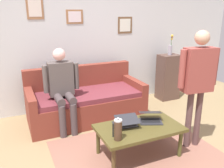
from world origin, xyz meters
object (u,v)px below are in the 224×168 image
couch (86,101)px  side_shelf (168,77)px  laptop_center (126,123)px  person_standing (198,75)px  coffee_table (139,130)px  laptop_left (150,118)px  flower_vase (170,48)px  french_press (118,130)px  person_seated (62,85)px

couch → side_shelf: size_ratio=2.05×
laptop_center → person_standing: size_ratio=0.21×
laptop_center → side_shelf: 2.32m
coffee_table → laptop_left: 0.25m
couch → laptop_center: 1.28m
side_shelf → person_standing: (0.84, 1.69, 0.55)m
person_standing → couch: bearing=-54.0°
coffee_table → flower_vase: flower_vase is taller
french_press → person_standing: 1.27m
person_seated → flower_vase: bearing=-169.1°
french_press → person_seated: size_ratio=0.22×
laptop_center → person_standing: 1.11m
laptop_left → person_standing: person_standing is taller
coffee_table → couch: bearing=-78.7°
flower_vase → person_seated: size_ratio=0.32×
couch → person_standing: size_ratio=1.22×
laptop_center → french_press: bearing=48.7°
french_press → person_standing: (-1.17, -0.07, 0.49)m
french_press → side_shelf: size_ratio=0.29×
couch → coffee_table: bearing=101.3°
laptop_center → side_shelf: (-1.78, -1.50, 0.02)m
person_standing → laptop_left: bearing=-17.3°
laptop_left → flower_vase: 2.16m
couch → person_seated: size_ratio=1.51×
laptop_left → french_press: size_ratio=1.36×
couch → person_standing: person_standing is taller
flower_vase → french_press: bearing=41.2°
laptop_left → side_shelf: 2.07m
laptop_left → laptop_center: (0.36, -0.01, 0.00)m
coffee_table → french_press: 0.45m
french_press → flower_vase: bearing=-138.8°
couch → person_standing: 1.95m
couch → french_press: 1.56m
side_shelf → person_standing: 1.97m
laptop_left → french_press: bearing=23.0°
laptop_left → laptop_center: size_ratio=1.13×
side_shelf → flower_vase: (-0.00, 0.00, 0.61)m
french_press → side_shelf: 2.68m
side_shelf → person_standing: bearing=63.6°
laptop_center → person_standing: person_standing is taller
laptop_center → person_standing: bearing=168.3°
coffee_table → person_seated: bearing=-58.2°
person_standing → flower_vase: bearing=-116.4°
coffee_table → person_seated: 1.39m
laptop_left → flower_vase: flower_vase is taller
laptop_center → flower_vase: flower_vase is taller
laptop_center → french_press: 0.37m
french_press → flower_vase: (-2.01, -1.76, 0.55)m
coffee_table → side_shelf: (-1.63, -1.60, 0.11)m
laptop_left → person_seated: size_ratio=0.29×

